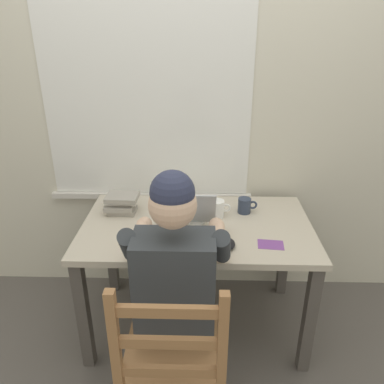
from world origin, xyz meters
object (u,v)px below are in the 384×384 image
object	(u,v)px
coffee_mug_white	(217,209)
landscape_photo_print	(271,245)
laptop	(184,228)
coffee_mug_dark	(245,206)
computer_mouse	(229,244)
seated_person	(176,278)
wooden_chair	(173,364)
book_stack_main	(121,203)
desk	(197,239)

from	to	relation	value
coffee_mug_white	landscape_photo_print	xyz separation A→B (m)	(0.26, -0.30, -0.05)
laptop	coffee_mug_dark	distance (m)	0.45
laptop	computer_mouse	world-z (taller)	laptop
seated_person	computer_mouse	world-z (taller)	seated_person
wooden_chair	computer_mouse	distance (m)	0.62
coffee_mug_dark	wooden_chair	bearing A→B (deg)	-112.56
coffee_mug_dark	computer_mouse	bearing A→B (deg)	-106.82
coffee_mug_white	book_stack_main	distance (m)	0.56
computer_mouse	coffee_mug_white	world-z (taller)	coffee_mug_white
book_stack_main	laptop	bearing A→B (deg)	-35.33
desk	coffee_mug_white	size ratio (longest dim) A/B	10.45
coffee_mug_dark	landscape_photo_print	size ratio (longest dim) A/B	0.88
laptop	coffee_mug_dark	size ratio (longest dim) A/B	2.90
computer_mouse	coffee_mug_dark	size ratio (longest dim) A/B	0.88
computer_mouse	coffee_mug_white	xyz separation A→B (m)	(-0.05, 0.32, 0.03)
landscape_photo_print	seated_person	bearing A→B (deg)	-146.25
wooden_chair	landscape_photo_print	size ratio (longest dim) A/B	7.25
coffee_mug_white	coffee_mug_dark	distance (m)	0.17
seated_person	coffee_mug_dark	xyz separation A→B (m)	(0.37, 0.60, 0.07)
coffee_mug_white	book_stack_main	xyz separation A→B (m)	(-0.56, 0.04, 0.01)
coffee_mug_dark	coffee_mug_white	bearing A→B (deg)	-162.10
computer_mouse	seated_person	bearing A→B (deg)	-138.47
seated_person	coffee_mug_dark	distance (m)	0.71
book_stack_main	coffee_mug_dark	bearing A→B (deg)	1.20
coffee_mug_dark	landscape_photo_print	world-z (taller)	coffee_mug_dark
seated_person	laptop	size ratio (longest dim) A/B	3.78
desk	landscape_photo_print	size ratio (longest dim) A/B	9.84
wooden_chair	coffee_mug_white	world-z (taller)	wooden_chair
desk	wooden_chair	bearing A→B (deg)	-96.74
wooden_chair	coffee_mug_dark	world-z (taller)	wooden_chair
wooden_chair	computer_mouse	xyz separation A→B (m)	(0.25, 0.50, 0.27)
laptop	coffee_mug_white	world-z (taller)	laptop
coffee_mug_white	book_stack_main	size ratio (longest dim) A/B	0.61
laptop	landscape_photo_print	bearing A→B (deg)	-8.46
computer_mouse	landscape_photo_print	xyz separation A→B (m)	(0.21, 0.02, -0.02)
desk	computer_mouse	distance (m)	0.30
book_stack_main	landscape_photo_print	xyz separation A→B (m)	(0.83, -0.34, -0.06)
wooden_chair	coffee_mug_dark	xyz separation A→B (m)	(0.37, 0.88, 0.30)
book_stack_main	wooden_chair	bearing A→B (deg)	-67.36
book_stack_main	seated_person	bearing A→B (deg)	-58.31
wooden_chair	landscape_photo_print	xyz separation A→B (m)	(0.46, 0.53, 0.25)
laptop	book_stack_main	world-z (taller)	laptop
computer_mouse	coffee_mug_dark	bearing A→B (deg)	73.18
computer_mouse	coffee_mug_dark	world-z (taller)	coffee_mug_dark
computer_mouse	book_stack_main	world-z (taller)	book_stack_main
wooden_chair	book_stack_main	xyz separation A→B (m)	(-0.36, 0.87, 0.31)
computer_mouse	landscape_photo_print	world-z (taller)	computer_mouse
desk	coffee_mug_dark	world-z (taller)	coffee_mug_dark
book_stack_main	landscape_photo_print	world-z (taller)	book_stack_main
desk	book_stack_main	world-z (taller)	book_stack_main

